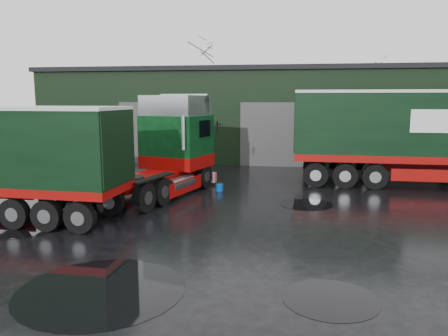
{
  "coord_description": "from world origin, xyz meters",
  "views": [
    {
      "loc": [
        3.29,
        -13.48,
        4.22
      ],
      "look_at": [
        0.81,
        2.18,
        1.7
      ],
      "focal_mm": 35.0,
      "sensor_mm": 36.0,
      "label": 1
    }
  ],
  "objects_px": {
    "warehouse": "(276,113)",
    "hero_tractor": "(154,146)",
    "tree_back_a": "(200,93)",
    "lorry_right": "(440,138)",
    "tree_back_b": "(365,104)",
    "wash_bucket": "(219,187)"
  },
  "relations": [
    {
      "from": "warehouse",
      "to": "hero_tractor",
      "type": "relative_size",
      "value": 4.54
    },
    {
      "from": "hero_tractor",
      "to": "tree_back_a",
      "type": "bearing_deg",
      "value": 112.51
    },
    {
      "from": "warehouse",
      "to": "tree_back_a",
      "type": "xyz_separation_m",
      "value": [
        -8.0,
        10.0,
        1.59
      ]
    },
    {
      "from": "lorry_right",
      "to": "tree_back_a",
      "type": "distance_m",
      "value": 26.83
    },
    {
      "from": "hero_tractor",
      "to": "tree_back_a",
      "type": "xyz_separation_m",
      "value": [
        -3.38,
        25.5,
        2.54
      ]
    },
    {
      "from": "tree_back_b",
      "to": "wash_bucket",
      "type": "bearing_deg",
      "value": -112.68
    },
    {
      "from": "warehouse",
      "to": "tree_back_b",
      "type": "distance_m",
      "value": 12.82
    },
    {
      "from": "wash_bucket",
      "to": "tree_back_b",
      "type": "height_order",
      "value": "tree_back_b"
    },
    {
      "from": "warehouse",
      "to": "wash_bucket",
      "type": "height_order",
      "value": "warehouse"
    },
    {
      "from": "warehouse",
      "to": "lorry_right",
      "type": "relative_size",
      "value": 1.82
    },
    {
      "from": "lorry_right",
      "to": "tree_back_b",
      "type": "relative_size",
      "value": 2.37
    },
    {
      "from": "warehouse",
      "to": "tree_back_b",
      "type": "relative_size",
      "value": 4.32
    },
    {
      "from": "warehouse",
      "to": "wash_bucket",
      "type": "distance_m",
      "value": 14.42
    },
    {
      "from": "lorry_right",
      "to": "wash_bucket",
      "type": "distance_m",
      "value": 10.85
    },
    {
      "from": "lorry_right",
      "to": "tree_back_a",
      "type": "height_order",
      "value": "tree_back_a"
    },
    {
      "from": "wash_bucket",
      "to": "tree_back_a",
      "type": "xyz_separation_m",
      "value": [
        -5.99,
        23.96,
        4.58
      ]
    },
    {
      "from": "warehouse",
      "to": "wash_bucket",
      "type": "bearing_deg",
      "value": -98.2
    },
    {
      "from": "hero_tractor",
      "to": "tree_back_a",
      "type": "distance_m",
      "value": 25.85
    },
    {
      "from": "warehouse",
      "to": "tree_back_b",
      "type": "xyz_separation_m",
      "value": [
        8.0,
        10.0,
        0.59
      ]
    },
    {
      "from": "warehouse",
      "to": "tree_back_a",
      "type": "height_order",
      "value": "tree_back_a"
    },
    {
      "from": "wash_bucket",
      "to": "tree_back_a",
      "type": "relative_size",
      "value": 0.04
    },
    {
      "from": "lorry_right",
      "to": "wash_bucket",
      "type": "bearing_deg",
      "value": -73.87
    }
  ]
}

